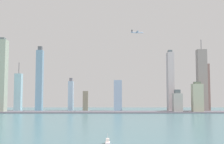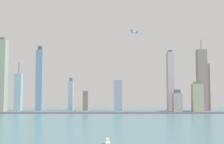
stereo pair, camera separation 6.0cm
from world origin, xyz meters
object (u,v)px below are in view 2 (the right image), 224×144
Objects in this scene: skyscraper_5 at (84,101)px; skyscraper_7 at (196,98)px; skyscraper_4 at (176,102)px; skyscraper_12 at (201,80)px; skyscraper_6 at (70,95)px; boat_2 at (106,142)px; skyscraper_10 at (169,81)px; skyscraper_3 at (38,80)px; skyscraper_0 at (17,92)px; skyscraper_8 at (117,96)px; airplane at (136,32)px; skyscraper_9 at (203,87)px.

skyscraper_7 is at bearing -15.09° from skyscraper_5.
skyscraper_12 is (69.72, 33.74, 53.31)m from skyscraper_4.
skyscraper_6 is at bearing 142.53° from skyscraper_5.
skyscraper_5 is 523.88m from boat_2.
skyscraper_3 is at bearing 173.44° from skyscraper_10.
skyscraper_7 reaches higher than boat_2.
skyscraper_5 is 55.99m from skyscraper_6.
skyscraper_3 is at bearing 173.96° from skyscraper_12.
skyscraper_4 is 47.33m from skyscraper_7.
skyscraper_7 is at bearing 154.94° from boat_2.
boat_2 is (188.72, -530.01, -80.64)m from skyscraper_3.
skyscraper_8 is (252.92, 26.00, -7.91)m from skyscraper_0.
skyscraper_10 is 0.85× the size of skyscraper_12.
airplane is at bearing -35.80° from skyscraper_6.
skyscraper_4 is 121.41m from skyscraper_9.
skyscraper_3 reaches higher than skyscraper_5.
skyscraper_3 is 136.03m from skyscraper_5.
boat_2 is at bearing -114.62° from skyscraper_7.
skyscraper_3 is at bearing 168.01° from skyscraper_7.
skyscraper_0 is at bearing 173.20° from skyscraper_7.
skyscraper_4 reaches higher than skyscraper_5.
skyscraper_0 reaches higher than skyscraper_7.
skyscraper_7 is at bearing -39.51° from skyscraper_10.
skyscraper_3 is 3.16× the size of skyscraper_4.
skyscraper_4 is at bearing -27.42° from skyscraper_8.
boat_2 is 0.34× the size of airplane.
skyscraper_5 is at bearing -176.24° from skyscraper_8.
boat_2 is (-204.63, -446.44, -33.04)m from skyscraper_7.
skyscraper_0 is 64.84m from skyscraper_3.
skyscraper_6 is 129.85m from skyscraper_8.
skyscraper_9 is (229.03, 0.86, 21.74)m from skyscraper_8.
skyscraper_10 is 78.10m from skyscraper_12.
skyscraper_7 is 0.40× the size of skyscraper_12.
skyscraper_12 reaches higher than skyscraper_8.
airplane is (-96.71, -22.88, 162.79)m from skyscraper_4.
skyscraper_9 reaches higher than skyscraper_4.
skyscraper_3 is 437.08m from skyscraper_9.
skyscraper_9 is 12.19× the size of boat_2.
airplane is (-88.54, -61.74, 111.74)m from skyscraper_10.
skyscraper_3 is 360.77m from skyscraper_4.
skyscraper_12 is at bearing 154.37° from boat_2.
skyscraper_8 is 526.50m from boat_2.
boat_2 is (-18.83, -524.75, -38.56)m from skyscraper_8.
skyscraper_6 is 0.57× the size of skyscraper_10.
skyscraper_7 is (269.98, -72.78, 8.69)m from skyscraper_5.
skyscraper_7 is 7.12× the size of boat_2.
skyscraper_3 is 404.93m from skyscraper_7.
skyscraper_10 is at bearing 176.24° from skyscraper_12.
skyscraper_3 reaches higher than skyscraper_7.
skyscraper_6 is at bearing 168.89° from skyscraper_12.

